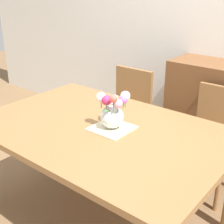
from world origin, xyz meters
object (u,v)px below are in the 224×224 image
at_px(dining_table, 101,138).
at_px(chair_left, 127,108).
at_px(chair_right, 214,134).
at_px(flower_vase, 113,111).

relative_size(dining_table, chair_left, 1.90).
bearing_deg(dining_table, chair_right, 63.60).
bearing_deg(dining_table, flower_vase, 22.38).
distance_m(chair_left, chair_right, 0.90).
height_order(dining_table, flower_vase, flower_vase).
height_order(chair_left, flower_vase, flower_vase).
bearing_deg(chair_right, chair_left, 0.00).
distance_m(dining_table, chair_right, 1.03).
xyz_separation_m(chair_right, flower_vase, (-0.37, -0.87, 0.39)).
height_order(chair_right, flower_vase, flower_vase).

